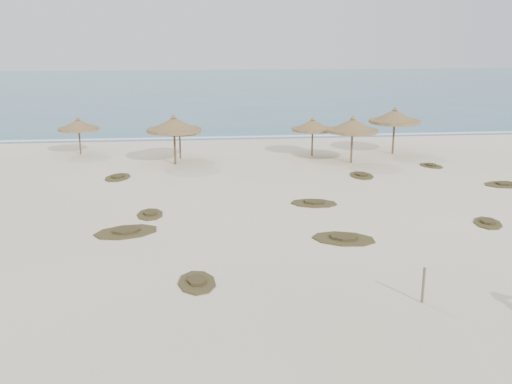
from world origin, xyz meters
The scene contains 20 objects.
ground centered at (0.00, 0.00, 0.00)m, with size 160.00×160.00×0.00m, color #F4E5C9.
ocean centered at (0.00, 75.00, 0.00)m, with size 200.00×100.00×0.01m, color #2C6284.
foam_line centered at (0.00, 26.00, 0.00)m, with size 70.00×0.60×0.01m, color white.
palapa_1 centered at (-10.41, 20.29, 1.97)m, with size 3.32×3.32×2.55m.
palapa_2 centered at (-3.96, 16.44, 2.43)m, with size 3.76×3.76×3.13m.
palapa_3 centered at (-3.68, 18.12, 1.99)m, with size 3.29×3.29×2.56m.
palapa_4 centered at (5.02, 18.12, 2.01)m, with size 2.78×2.78×2.60m.
palapa_5 centered at (7.02, 15.65, 2.32)m, with size 4.09×4.09×2.99m.
palapa_6 centered at (10.61, 18.21, 2.49)m, with size 3.54×3.54×3.21m.
fence_post_near centered at (3.87, -3.73, 0.55)m, with size 0.08×0.08×1.11m, color #605948.
scrub_1 centered at (-5.57, 3.60, 0.05)m, with size 2.99×2.40×0.16m.
scrub_2 centered at (-4.78, 5.90, 0.05)m, with size 1.21×1.82×0.16m.
scrub_3 centered at (2.81, 6.86, 0.05)m, with size 2.46×1.88×0.16m.
scrub_4 centered at (9.51, 3.12, 0.05)m, with size 1.62×2.01×0.16m.
scrub_5 centered at (13.70, 9.24, 0.05)m, with size 2.35×1.60×0.16m.
scrub_6 centered at (-7.08, 13.13, 0.05)m, with size 1.75×2.30×0.16m.
scrub_7 centered at (6.66, 12.10, 0.05)m, with size 1.30×2.00×0.16m.
scrub_9 centered at (2.95, 1.87, 0.05)m, with size 2.88×2.33×0.16m.
scrub_10 centered at (11.63, 14.13, 0.05)m, with size 1.65×1.94×0.16m.
scrub_11 centered at (-2.77, -1.65, 0.05)m, with size 1.35×1.96×0.16m.
Camera 1 is at (-2.70, -18.59, 7.59)m, focal length 40.00 mm.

